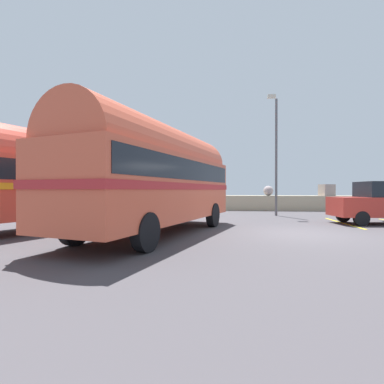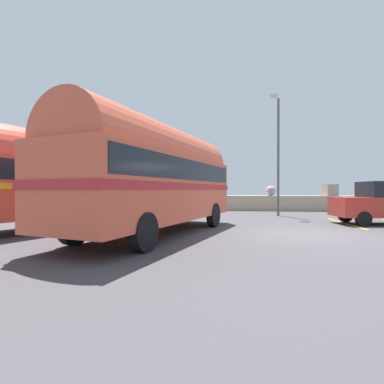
% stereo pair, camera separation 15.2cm
% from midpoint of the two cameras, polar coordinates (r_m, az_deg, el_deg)
% --- Properties ---
extents(ground, '(32.00, 26.00, 0.02)m').
position_cam_midpoint_polar(ground, '(10.65, 20.65, -7.73)').
color(ground, '#454145').
extents(breakwater, '(31.36, 1.94, 2.39)m').
position_cam_midpoint_polar(breakwater, '(22.21, 13.13, -1.83)').
color(breakwater, tan).
rests_on(breakwater, ground).
extents(vintage_coach, '(4.62, 8.91, 3.70)m').
position_cam_midpoint_polar(vintage_coach, '(9.88, -6.30, 3.52)').
color(vintage_coach, black).
rests_on(vintage_coach, ground).
extents(second_coach, '(5.42, 8.86, 3.70)m').
position_cam_midpoint_polar(second_coach, '(12.12, -28.78, 2.89)').
color(second_coach, black).
rests_on(second_coach, ground).
extents(lamp_post, '(0.69, 1.00, 6.81)m').
position_cam_midpoint_polar(lamp_post, '(17.65, 16.65, 7.87)').
color(lamp_post, '#5B5B60').
rests_on(lamp_post, ground).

